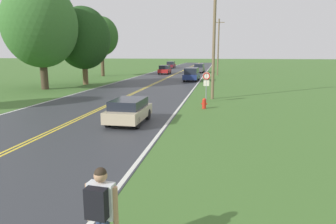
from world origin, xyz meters
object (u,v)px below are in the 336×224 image
hitchhiker_person (101,206)px  car_red_hatchback_mid_near (165,69)px  car_maroon_van_receding (171,65)px  tree_left_verge (40,25)px  tree_behind_sign (101,36)px  car_dark_blue_van_approaching (192,74)px  fire_hydrant (204,103)px  tree_mid_treeline (83,38)px  traffic_sign (206,80)px  car_champagne_hatchback_nearest (129,110)px  car_dark_grey_van_mid_far (199,68)px

hitchhiker_person → car_red_hatchback_mid_near: 49.71m
hitchhiker_person → car_maroon_van_receding: (-10.42, 71.01, -0.24)m
tree_left_verge → tree_behind_sign: size_ratio=1.14×
car_dark_blue_van_approaching → car_maroon_van_receding: car_dark_blue_van_approaching is taller
fire_hydrant → tree_left_verge: 20.22m
tree_behind_sign → tree_left_verge: bearing=-86.9°
tree_mid_treeline → hitchhiker_person: bearing=-64.5°
car_maroon_van_receding → traffic_sign: bearing=-168.1°
car_dark_blue_van_approaching → car_red_hatchback_mid_near: (-6.09, 12.52, -0.09)m
fire_hydrant → tree_left_verge: (-17.29, 8.43, 6.21)m
tree_behind_sign → car_dark_blue_van_approaching: (15.44, -6.44, -5.52)m
car_champagne_hatchback_nearest → car_dark_blue_van_approaching: size_ratio=0.78×
tree_mid_treeline → car_red_hatchback_mid_near: (6.29, 19.22, -4.66)m
tree_behind_sign → car_maroon_van_receding: (6.88, 28.02, -5.58)m
hitchhiker_person → car_dark_blue_van_approaching: size_ratio=0.41×
fire_hydrant → car_maroon_van_receding: 56.23m
car_dark_grey_van_mid_far → tree_mid_treeline: bearing=-24.3°
tree_mid_treeline → car_dark_grey_van_mid_far: size_ratio=1.92×
fire_hydrant → car_red_hatchback_mid_near: bearing=105.1°
tree_left_verge → fire_hydrant: bearing=-26.0°
car_champagne_hatchback_nearest → car_maroon_van_receding: (-7.57, 60.18, 0.16)m
tree_mid_treeline → car_maroon_van_receding: size_ratio=1.92×
tree_mid_treeline → car_red_hatchback_mid_near: 20.76m
car_red_hatchback_mid_near → tree_mid_treeline: bearing=163.0°
tree_left_verge → car_maroon_van_receding: size_ratio=2.28×
fire_hydrant → car_maroon_van_receding: bearing=101.7°
hitchhiker_person → tree_behind_sign: (-17.31, 42.99, 5.34)m
car_dark_blue_van_approaching → car_maroon_van_receding: (-8.55, 34.46, -0.06)m
fire_hydrant → tree_left_verge: bearing=154.0°
tree_left_verge → car_champagne_hatchback_nearest: size_ratio=3.08×
traffic_sign → tree_mid_treeline: bearing=144.0°
traffic_sign → car_dark_grey_van_mid_far: size_ratio=0.49×
traffic_sign → car_red_hatchback_mid_near: bearing=106.4°
tree_mid_treeline → car_dark_blue_van_approaching: (12.38, 6.71, -4.57)m
tree_mid_treeline → car_dark_blue_van_approaching: bearing=28.4°
tree_left_verge → car_dark_grey_van_mid_far: (14.26, 29.99, -5.66)m
car_red_hatchback_mid_near → car_maroon_van_receding: 22.08m
tree_left_verge → car_champagne_hatchback_nearest: (13.46, -13.56, -5.86)m
tree_mid_treeline → car_dark_blue_van_approaching: tree_mid_treeline is taller
traffic_sign → tree_behind_sign: tree_behind_sign is taller
hitchhiker_person → tree_left_verge: size_ratio=0.17×
fire_hydrant → car_dark_grey_van_mid_far: bearing=94.5°
tree_mid_treeline → car_dark_blue_van_approaching: 14.80m
hitchhiker_person → tree_behind_sign: size_ratio=0.19×
hitchhiker_person → car_champagne_hatchback_nearest: size_ratio=0.52×
car_dark_grey_van_mid_far → fire_hydrant: bearing=6.7°
car_red_hatchback_mid_near → fire_hydrant: bearing=-163.8°
tree_mid_treeline → car_dark_grey_van_mid_far: 27.78m
hitchhiker_person → car_dark_blue_van_approaching: hitchhiker_person is taller
car_champagne_hatchback_nearest → tree_mid_treeline: bearing=-148.3°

